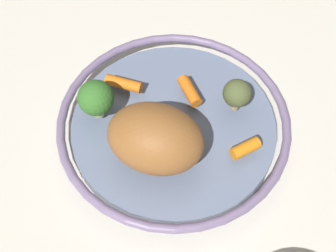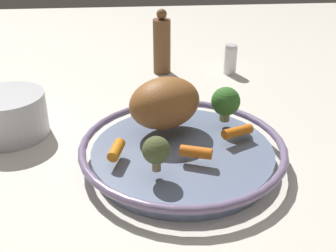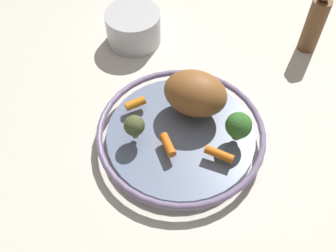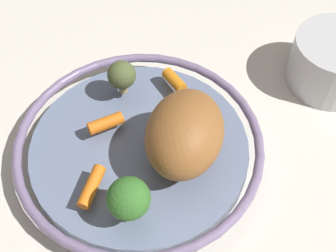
{
  "view_description": "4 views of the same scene",
  "coord_description": "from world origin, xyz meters",
  "px_view_note": "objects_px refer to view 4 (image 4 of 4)",
  "views": [
    {
      "loc": [
        -0.27,
        0.28,
        0.62
      ],
      "look_at": [
        -0.02,
        0.03,
        0.07
      ],
      "focal_mm": 52.09,
      "sensor_mm": 36.0,
      "label": 1
    },
    {
      "loc": [
        -0.08,
        -0.56,
        0.37
      ],
      "look_at": [
        -0.03,
        -0.02,
        0.08
      ],
      "focal_mm": 43.09,
      "sensor_mm": 36.0,
      "label": 2
    },
    {
      "loc": [
        0.33,
        -0.32,
        0.67
      ],
      "look_at": [
        -0.01,
        -0.03,
        0.07
      ],
      "focal_mm": 41.89,
      "sensor_mm": 36.0,
      "label": 3
    },
    {
      "loc": [
        0.24,
        0.27,
        0.54
      ],
      "look_at": [
        -0.03,
        0.03,
        0.06
      ],
      "focal_mm": 48.86,
      "sensor_mm": 36.0,
      "label": 4
    }
  ],
  "objects_px": {
    "serving_bowl": "(139,147)",
    "broccoli_floret_edge": "(122,75)",
    "baby_carrot_near_rim": "(91,187)",
    "saucepan": "(335,62)",
    "broccoli_floret_small": "(129,199)",
    "baby_carrot_back": "(174,81)",
    "baby_carrot_center": "(106,123)",
    "roast_chicken_piece": "(185,134)"
  },
  "relations": [
    {
      "from": "serving_bowl",
      "to": "broccoli_floret_edge",
      "type": "bearing_deg",
      "value": -121.73
    },
    {
      "from": "baby_carrot_near_rim",
      "to": "saucepan",
      "type": "height_order",
      "value": "saucepan"
    },
    {
      "from": "broccoli_floret_edge",
      "to": "serving_bowl",
      "type": "bearing_deg",
      "value": 58.27
    },
    {
      "from": "broccoli_floret_small",
      "to": "saucepan",
      "type": "xyz_separation_m",
      "value": [
        -0.39,
        0.05,
        -0.03
      ]
    },
    {
      "from": "baby_carrot_back",
      "to": "baby_carrot_center",
      "type": "bearing_deg",
      "value": -8.29
    },
    {
      "from": "baby_carrot_back",
      "to": "broccoli_floret_edge",
      "type": "xyz_separation_m",
      "value": [
        0.06,
        -0.05,
        0.02
      ]
    },
    {
      "from": "baby_carrot_center",
      "to": "baby_carrot_near_rim",
      "type": "bearing_deg",
      "value": 36.52
    },
    {
      "from": "serving_bowl",
      "to": "baby_carrot_near_rim",
      "type": "height_order",
      "value": "baby_carrot_near_rim"
    },
    {
      "from": "broccoli_floret_small",
      "to": "roast_chicken_piece",
      "type": "bearing_deg",
      "value": -174.98
    },
    {
      "from": "roast_chicken_piece",
      "to": "serving_bowl",
      "type": "bearing_deg",
      "value": -67.96
    },
    {
      "from": "baby_carrot_center",
      "to": "baby_carrot_back",
      "type": "distance_m",
      "value": 0.12
    },
    {
      "from": "broccoli_floret_small",
      "to": "broccoli_floret_edge",
      "type": "distance_m",
      "value": 0.2
    },
    {
      "from": "broccoli_floret_small",
      "to": "serving_bowl",
      "type": "bearing_deg",
      "value": -140.84
    },
    {
      "from": "serving_bowl",
      "to": "saucepan",
      "type": "xyz_separation_m",
      "value": [
        -0.31,
        0.12,
        0.02
      ]
    },
    {
      "from": "broccoli_floret_small",
      "to": "broccoli_floret_edge",
      "type": "xyz_separation_m",
      "value": [
        -0.13,
        -0.15,
        -0.0
      ]
    },
    {
      "from": "roast_chicken_piece",
      "to": "baby_carrot_center",
      "type": "relative_size",
      "value": 2.65
    },
    {
      "from": "baby_carrot_near_rim",
      "to": "broccoli_floret_edge",
      "type": "relative_size",
      "value": 1.03
    },
    {
      "from": "baby_carrot_back",
      "to": "roast_chicken_piece",
      "type": "bearing_deg",
      "value": 47.27
    },
    {
      "from": "serving_bowl",
      "to": "saucepan",
      "type": "height_order",
      "value": "saucepan"
    },
    {
      "from": "baby_carrot_back",
      "to": "saucepan",
      "type": "distance_m",
      "value": 0.25
    },
    {
      "from": "roast_chicken_piece",
      "to": "broccoli_floret_small",
      "type": "height_order",
      "value": "roast_chicken_piece"
    },
    {
      "from": "baby_carrot_back",
      "to": "broccoli_floret_small",
      "type": "bearing_deg",
      "value": 27.4
    },
    {
      "from": "serving_bowl",
      "to": "baby_carrot_back",
      "type": "bearing_deg",
      "value": -164.16
    },
    {
      "from": "baby_carrot_back",
      "to": "broccoli_floret_small",
      "type": "xyz_separation_m",
      "value": [
        0.19,
        0.1,
        0.03
      ]
    },
    {
      "from": "roast_chicken_piece",
      "to": "saucepan",
      "type": "relative_size",
      "value": 0.65
    },
    {
      "from": "roast_chicken_piece",
      "to": "baby_carrot_near_rim",
      "type": "relative_size",
      "value": 2.31
    },
    {
      "from": "broccoli_floret_small",
      "to": "saucepan",
      "type": "bearing_deg",
      "value": 172.05
    },
    {
      "from": "baby_carrot_center",
      "to": "baby_carrot_near_rim",
      "type": "height_order",
      "value": "same"
    },
    {
      "from": "roast_chicken_piece",
      "to": "broccoli_floret_small",
      "type": "bearing_deg",
      "value": 5.02
    },
    {
      "from": "serving_bowl",
      "to": "broccoli_floret_small",
      "type": "distance_m",
      "value": 0.12
    },
    {
      "from": "saucepan",
      "to": "baby_carrot_center",
      "type": "bearing_deg",
      "value": -28.11
    },
    {
      "from": "roast_chicken_piece",
      "to": "baby_carrot_center",
      "type": "bearing_deg",
      "value": -70.3
    },
    {
      "from": "roast_chicken_piece",
      "to": "saucepan",
      "type": "height_order",
      "value": "roast_chicken_piece"
    },
    {
      "from": "baby_carrot_near_rim",
      "to": "saucepan",
      "type": "xyz_separation_m",
      "value": [
        -0.4,
        0.11,
        -0.01
      ]
    },
    {
      "from": "baby_carrot_center",
      "to": "broccoli_floret_edge",
      "type": "bearing_deg",
      "value": -154.63
    },
    {
      "from": "broccoli_floret_small",
      "to": "saucepan",
      "type": "height_order",
      "value": "broccoli_floret_small"
    },
    {
      "from": "broccoli_floret_edge",
      "to": "saucepan",
      "type": "xyz_separation_m",
      "value": [
        -0.26,
        0.2,
        -0.03
      ]
    },
    {
      "from": "broccoli_floret_edge",
      "to": "baby_carrot_back",
      "type": "bearing_deg",
      "value": 141.25
    },
    {
      "from": "baby_carrot_near_rim",
      "to": "baby_carrot_center",
      "type": "bearing_deg",
      "value": -143.48
    },
    {
      "from": "baby_carrot_center",
      "to": "broccoli_floret_small",
      "type": "bearing_deg",
      "value": 59.02
    },
    {
      "from": "roast_chicken_piece",
      "to": "baby_carrot_near_rim",
      "type": "xyz_separation_m",
      "value": [
        0.12,
        -0.05,
        -0.04
      ]
    },
    {
      "from": "baby_carrot_center",
      "to": "baby_carrot_near_rim",
      "type": "distance_m",
      "value": 0.1
    }
  ]
}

